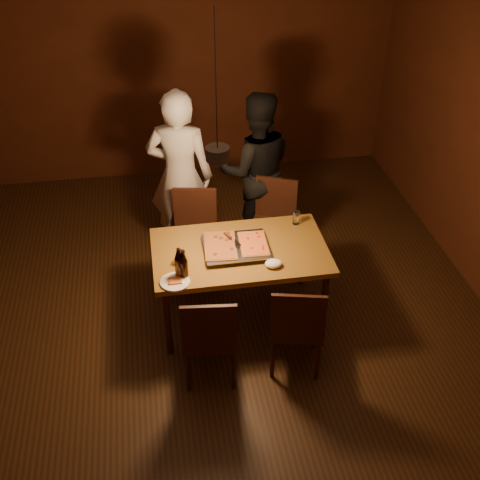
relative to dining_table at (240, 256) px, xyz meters
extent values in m
plane|color=#3C2110|center=(-0.19, -0.14, -0.68)|extent=(6.00, 6.00, 0.00)
plane|color=beige|center=(-0.19, -0.14, 2.12)|extent=(6.00, 6.00, 0.00)
plane|color=#502312|center=(-0.19, 2.86, 0.72)|extent=(5.00, 0.00, 5.00)
cube|color=olive|center=(0.00, 0.00, 0.05)|extent=(1.50, 0.90, 0.05)
cylinder|color=#38190F|center=(-0.67, -0.37, -0.33)|extent=(0.06, 0.06, 0.70)
cylinder|color=#38190F|center=(0.67, -0.37, -0.33)|extent=(0.06, 0.06, 0.70)
cylinder|color=#38190F|center=(-0.67, 0.37, -0.33)|extent=(0.06, 0.06, 0.70)
cylinder|color=#38190F|center=(0.67, 0.37, -0.33)|extent=(0.06, 0.06, 0.70)
cube|color=#38190F|center=(-0.34, 0.66, -0.25)|extent=(0.49, 0.49, 0.04)
cube|color=#38190F|center=(-0.30, 0.85, -0.01)|extent=(0.42, 0.11, 0.45)
cube|color=#38190F|center=(0.44, 0.73, -0.25)|extent=(0.56, 0.56, 0.04)
cube|color=#38190F|center=(0.52, 0.91, -0.01)|extent=(0.39, 0.20, 0.45)
cube|color=#38190F|center=(-0.35, -0.65, -0.25)|extent=(0.46, 0.46, 0.04)
cube|color=#38190F|center=(-0.37, -0.84, -0.01)|extent=(0.42, 0.07, 0.45)
cube|color=#38190F|center=(0.35, -0.65, -0.25)|extent=(0.51, 0.51, 0.04)
cube|color=#38190F|center=(0.31, -0.84, -0.01)|extent=(0.42, 0.13, 0.45)
cube|color=silver|center=(-0.03, -0.01, 0.10)|extent=(0.57, 0.48, 0.05)
cube|color=maroon|center=(-0.17, 0.01, 0.13)|extent=(0.30, 0.44, 0.02)
cube|color=gold|center=(0.11, -0.01, 0.13)|extent=(0.25, 0.38, 0.02)
cylinder|color=black|center=(-0.54, -0.28, 0.16)|extent=(0.07, 0.07, 0.18)
cone|color=black|center=(-0.54, -0.28, 0.30)|extent=(0.07, 0.07, 0.10)
cylinder|color=black|center=(-0.50, -0.30, 0.16)|extent=(0.07, 0.07, 0.16)
cone|color=black|center=(-0.50, -0.30, 0.28)|extent=(0.07, 0.07, 0.09)
cylinder|color=silver|center=(-0.51, -0.11, 0.13)|extent=(0.08, 0.08, 0.12)
cylinder|color=silver|center=(0.57, 0.31, 0.14)|extent=(0.06, 0.06, 0.13)
cylinder|color=white|center=(-0.58, -0.36, 0.08)|extent=(0.24, 0.24, 0.02)
cube|color=gold|center=(-0.58, -0.36, 0.10)|extent=(0.11, 0.09, 0.01)
ellipsoid|color=white|center=(0.23, -0.28, 0.10)|extent=(0.15, 0.11, 0.06)
imported|color=silver|center=(-0.41, 1.11, 0.22)|extent=(0.74, 0.58, 1.78)
imported|color=black|center=(0.37, 1.23, 0.15)|extent=(0.83, 0.65, 1.66)
cylinder|color=black|center=(-0.19, -0.14, 1.07)|extent=(0.18, 0.18, 0.10)
cylinder|color=black|center=(-0.19, -0.14, 1.62)|extent=(0.01, 0.01, 1.00)
camera|label=1|loc=(-0.68, -4.09, 3.11)|focal=45.00mm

